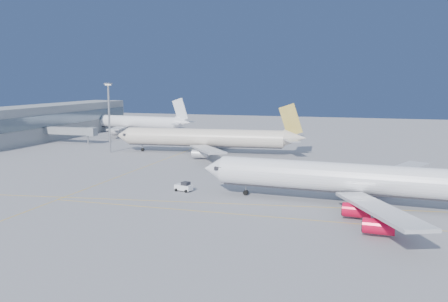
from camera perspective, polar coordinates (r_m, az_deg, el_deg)
The scene contains 9 objects.
ground at distance 112.56m, azimuth 2.82°, elevation -5.36°, with size 500.00×500.00×0.00m, color slate.
terminal at distance 238.55m, azimuth -19.57°, elevation 3.18°, with size 18.40×110.00×15.00m.
jet_bridge at distance 215.64m, azimuth -16.91°, elevation 2.19°, with size 23.60×3.60×6.90m.
taxiway_lines at distance 122.69m, azimuth -3.15°, elevation -4.22°, with size 118.86×140.00×0.02m.
airliner_virgin at distance 108.73m, azimuth 15.92°, elevation -3.21°, with size 73.44×65.82×18.11m.
airliner_etihad at distance 178.79m, azimuth -1.81°, elevation 1.51°, with size 70.17×64.58×18.30m.
airliner_third at distance 252.05m, azimuth -10.56°, elevation 3.28°, with size 66.45×60.93×17.82m.
pushback_tug at distance 119.07m, azimuth -4.59°, elevation -4.10°, with size 4.49×3.32×2.32m.
light_mast at distance 184.83m, azimuth -13.01°, elevation 4.39°, with size 2.17×2.17×25.08m.
Camera 1 is at (26.48, -106.18, 26.35)m, focal length 40.00 mm.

